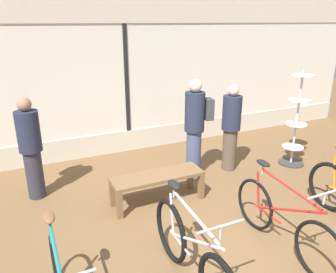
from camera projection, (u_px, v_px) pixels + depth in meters
name	position (u px, v px, depth m)	size (l,w,h in m)	color
ground_plane	(221.00, 246.00, 4.07)	(24.00, 24.00, 0.00)	brown
shop_back_wall	(126.00, 74.00, 6.55)	(12.00, 0.08, 3.20)	beige
bicycle_left	(192.00, 255.00, 3.32)	(0.46, 1.77, 1.05)	black
bicycle_right	(283.00, 221.00, 3.90)	(0.46, 1.75, 1.02)	black
accessory_rack	(296.00, 127.00, 6.17)	(0.48, 0.48, 1.83)	#333333
display_bench	(158.00, 180.00, 4.94)	(1.40, 0.44, 0.46)	brown
customer_near_rack	(30.00, 145.00, 4.95)	(0.39, 0.52, 1.61)	#2D2D38
customer_by_window	(195.00, 125.00, 5.63)	(0.52, 0.39, 1.74)	#424C6B
customer_mid_floor	(231.00, 126.00, 5.92)	(0.47, 0.47, 1.60)	brown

